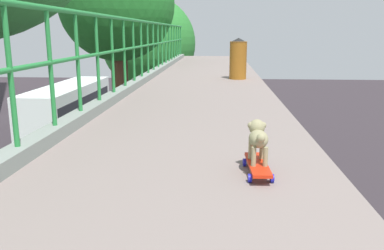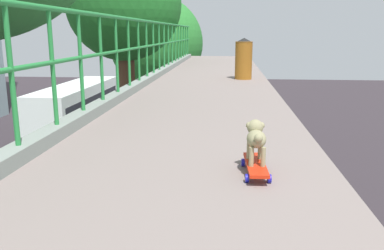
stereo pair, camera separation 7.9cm
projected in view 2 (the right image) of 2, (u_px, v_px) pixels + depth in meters
The scene contains 7 objects.
car_white_seventh at pixel (78, 173), 17.83m from camera, with size 1.78×3.99×1.47m.
city_bus at pixel (77, 107), 26.85m from camera, with size 2.66×10.69×3.36m.
roadside_tree_far at pixel (124, 9), 13.59m from camera, with size 3.87×3.87×9.57m.
roadside_tree_farthest at pixel (156, 44), 21.34m from camera, with size 4.92×4.92×8.63m.
toy_skateboard at pixel (256, 166), 3.00m from camera, with size 0.20×0.55×0.09m.
small_dog at pixel (256, 137), 2.99m from camera, with size 0.15×0.34×0.31m.
litter_bin at pixel (244, 58), 9.00m from camera, with size 0.39×0.39×0.91m.
Camera 2 is at (1.46, 0.00, 6.75)m, focal length 37.79 mm.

